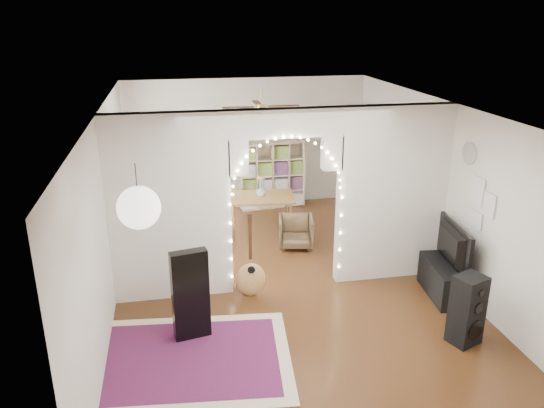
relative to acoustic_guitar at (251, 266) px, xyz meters
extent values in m
plane|color=black|center=(0.56, 0.25, -0.48)|extent=(7.50, 7.50, 0.00)
cube|color=white|center=(0.56, 0.25, 2.22)|extent=(5.00, 7.50, 0.02)
cube|color=silver|center=(0.56, 4.00, 0.87)|extent=(5.00, 0.02, 2.70)
cube|color=silver|center=(0.56, -3.50, 0.87)|extent=(5.00, 0.02, 2.70)
cube|color=silver|center=(-1.94, 0.25, 0.87)|extent=(0.02, 7.50, 2.70)
cube|color=silver|center=(3.06, 0.25, 0.87)|extent=(0.02, 7.50, 2.70)
cube|color=silver|center=(-1.09, 0.25, 0.87)|extent=(1.70, 0.20, 2.70)
cube|color=silver|center=(2.21, 0.25, 0.87)|extent=(1.70, 0.20, 2.70)
cube|color=silver|center=(0.56, 0.25, 2.02)|extent=(1.60, 0.20, 0.40)
cube|color=white|center=(-1.91, 2.05, 1.02)|extent=(0.04, 1.20, 1.40)
cylinder|color=white|center=(3.04, -0.35, 1.62)|extent=(0.03, 0.31, 0.31)
sphere|color=white|center=(-1.34, -2.15, 1.77)|extent=(0.40, 0.40, 0.40)
cube|color=maroon|center=(-0.99, -1.37, -0.47)|extent=(2.67, 2.11, 0.02)
cube|color=black|center=(-0.90, -0.90, 0.12)|extent=(0.48, 0.24, 1.20)
ellipsoid|color=#AD7E45|center=(0.00, 0.00, -0.02)|extent=(0.46, 0.21, 0.52)
cube|color=black|center=(0.00, 0.00, 0.42)|extent=(0.05, 0.04, 0.60)
cube|color=black|center=(0.00, 0.00, 0.75)|extent=(0.07, 0.04, 0.13)
ellipsoid|color=brown|center=(-0.91, 0.00, -0.36)|extent=(0.24, 0.35, 0.24)
sphere|color=brown|center=(-0.90, -0.14, -0.24)|extent=(0.15, 0.15, 0.14)
cone|color=brown|center=(-0.93, -0.14, -0.17)|extent=(0.04, 0.04, 0.05)
cone|color=brown|center=(-0.86, -0.14, -0.17)|extent=(0.04, 0.04, 0.05)
cylinder|color=brown|center=(-0.93, 0.18, -0.44)|extent=(0.06, 0.23, 0.07)
cube|color=black|center=(2.46, -1.66, -0.02)|extent=(0.44, 0.41, 0.92)
cylinder|color=black|center=(2.51, -1.81, -0.22)|extent=(0.25, 0.11, 0.27)
cylinder|color=black|center=(2.51, -1.81, 0.08)|extent=(0.14, 0.07, 0.14)
cylinder|color=black|center=(2.51, -1.81, 0.29)|extent=(0.08, 0.05, 0.08)
cube|color=black|center=(2.76, -0.52, -0.23)|extent=(0.51, 1.04, 0.50)
imported|color=black|center=(2.76, -0.52, 0.33)|extent=(0.26, 1.08, 0.62)
cube|color=beige|center=(1.04, 3.75, 0.23)|extent=(1.41, 0.55, 1.42)
cube|color=brown|center=(0.55, 2.26, 0.25)|extent=(1.26, 0.90, 0.05)
cylinder|color=brown|center=(0.00, 1.98, -0.12)|extent=(0.05, 0.05, 0.70)
cylinder|color=brown|center=(1.04, 1.89, -0.12)|extent=(0.05, 0.05, 0.70)
cylinder|color=brown|center=(0.06, 2.62, -0.12)|extent=(0.05, 0.05, 0.70)
cylinder|color=brown|center=(1.09, 2.53, -0.12)|extent=(0.05, 0.05, 0.70)
imported|color=white|center=(0.55, 2.26, 0.37)|extent=(0.20, 0.20, 0.19)
imported|color=brown|center=(-0.68, 1.97, -0.24)|extent=(0.53, 0.54, 0.48)
imported|color=brown|center=(1.05, 1.60, -0.20)|extent=(0.69, 0.71, 0.55)
camera|label=1|loc=(-1.01, -6.82, 3.44)|focal=35.00mm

